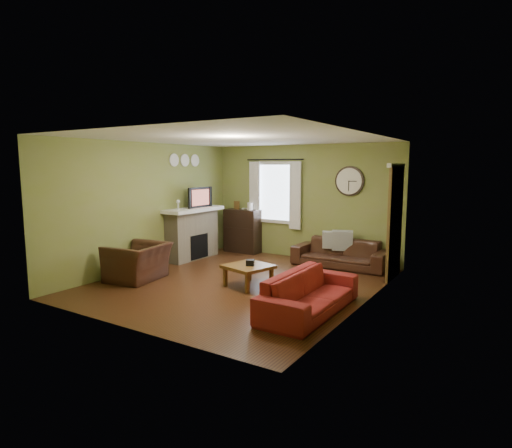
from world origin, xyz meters
The scene contains 31 objects.
floor centered at (0.00, 0.00, 0.00)m, with size 4.60×5.20×0.00m, color #402211.
ceiling centered at (0.00, 0.00, 2.60)m, with size 4.60×5.20×0.00m, color white.
wall_left centered at (-2.30, 0.00, 1.30)m, with size 0.00×5.20×2.60m, color olive.
wall_right centered at (2.30, 0.00, 1.30)m, with size 0.00×5.20×2.60m, color olive.
wall_back centered at (0.00, 2.60, 1.30)m, with size 4.60×0.00×2.60m, color olive.
wall_front centered at (0.00, -2.60, 1.30)m, with size 4.60×0.00×2.60m, color olive.
fireplace centered at (-2.10, 1.15, 0.55)m, with size 0.40×1.40×1.10m, color gray.
firebox centered at (-1.91, 1.15, 0.30)m, with size 0.04×0.60×0.55m, color black.
mantel centered at (-2.07, 1.15, 1.14)m, with size 0.58×1.60×0.08m, color white.
tv centered at (-2.05, 1.30, 1.35)m, with size 0.60×0.08×0.35m, color black.
tv_screen centered at (-1.97, 1.30, 1.41)m, with size 0.02×0.62×0.36m, color #994C3F.
medallion_left centered at (-2.28, 0.80, 2.25)m, with size 0.28×0.28×0.03m, color white.
medallion_mid centered at (-2.28, 1.15, 2.25)m, with size 0.28×0.28×0.03m, color white.
medallion_right centered at (-2.28, 1.50, 2.25)m, with size 0.28×0.28×0.03m, color white.
window_pane centered at (-0.70, 2.58, 1.50)m, with size 1.00×0.02×1.30m, color silver, non-canonical shape.
curtain_rod centered at (-0.70, 2.48, 2.27)m, with size 0.03×0.03×1.50m, color black.
curtain_left centered at (-1.25, 2.48, 1.45)m, with size 0.28×0.04×1.55m, color white.
curtain_right centered at (-0.15, 2.48, 1.45)m, with size 0.28×0.04×1.55m, color white.
wall_clock centered at (1.10, 2.55, 1.80)m, with size 0.64×0.06×0.64m, color white, non-canonical shape.
door centered at (2.27, 1.85, 1.05)m, with size 0.05×0.90×2.10m, color brown.
bookshelf centered at (-1.55, 2.39, 0.53)m, with size 0.89×0.38×1.06m, color black, non-canonical shape.
book centered at (-1.63, 2.49, 0.96)m, with size 0.15×0.20×0.02m, color brown.
sofa_brown centered at (1.08, 2.19, 0.29)m, with size 1.99×0.78×0.58m, color #351C13.
pillow_left centered at (0.85, 2.25, 0.55)m, with size 0.37×0.11×0.37m, color #A2A9AE.
pillow_right centered at (1.08, 2.29, 0.55)m, with size 0.43×0.13×0.43m, color #A2A9AE.
sofa_red centered at (1.75, -0.76, 0.29)m, with size 2.00×0.78×0.58m, color maroon.
armchair centered at (-1.74, -0.82, 0.34)m, with size 1.05×0.91×0.68m, color #351C13.
coffee_table centered at (0.25, -0.10, 0.19)m, with size 0.72×0.72×0.39m, color brown, non-canonical shape.
tissue_box centered at (0.30, -0.11, 0.40)m, with size 0.13×0.13×0.10m, color black.
wine_glass_a centered at (-2.05, 0.64, 1.29)m, with size 0.07×0.07×0.21m, color white, non-canonical shape.
wine_glass_b centered at (-2.05, 0.65, 1.29)m, with size 0.07×0.07×0.21m, color white, non-canonical shape.
Camera 1 is at (4.29, -6.26, 2.12)m, focal length 30.00 mm.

